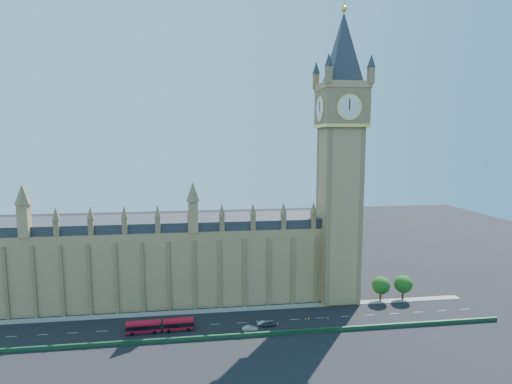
{
  "coord_description": "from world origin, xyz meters",
  "views": [
    {
      "loc": [
        -6.86,
        -112.39,
        53.45
      ],
      "look_at": [
        9.58,
        10.0,
        37.88
      ],
      "focal_mm": 28.0,
      "sensor_mm": 36.0,
      "label": 1
    }
  ],
  "objects": [
    {
      "name": "cone_a",
      "position": [
        23.22,
        -0.83,
        0.33
      ],
      "size": [
        0.46,
        0.46,
        0.67
      ],
      "rotation": [
        0.0,
        0.0,
        0.11
      ],
      "color": "black",
      "rests_on": "ground"
    },
    {
      "name": "tree_east_far",
      "position": [
        60.22,
        10.08,
        5.64
      ],
      "size": [
        6.0,
        6.0,
        8.5
      ],
      "color": "#382619",
      "rests_on": "ground"
    },
    {
      "name": "palace_westminster",
      "position": [
        -25.0,
        22.0,
        13.86
      ],
      "size": [
        120.0,
        20.0,
        28.0
      ],
      "color": "#A88651",
      "rests_on": "ground"
    },
    {
      "name": "bridge_parapet",
      "position": [
        0.0,
        -9.0,
        0.6
      ],
      "size": [
        160.0,
        0.6,
        1.2
      ],
      "primitive_type": "cube",
      "color": "#1E4C2D",
      "rests_on": "ground"
    },
    {
      "name": "car_grey",
      "position": [
        11.53,
        -3.37,
        0.69
      ],
      "size": [
        4.19,
        2.02,
        1.38
      ],
      "primitive_type": "imported",
      "rotation": [
        0.0,
        0.0,
        1.67
      ],
      "color": "#3A3C41",
      "rests_on": "ground"
    },
    {
      "name": "elizabeth_tower",
      "position": [
        38.0,
        13.99,
        54.56
      ],
      "size": [
        20.59,
        20.59,
        105.0
      ],
      "color": "#A88651",
      "rests_on": "ground"
    },
    {
      "name": "tree_east_near",
      "position": [
        52.22,
        10.08,
        5.64
      ],
      "size": [
        6.0,
        6.0,
        8.5
      ],
      "color": "#382619",
      "rests_on": "ground"
    },
    {
      "name": "cone_b",
      "position": [
        30.02,
        -1.34,
        0.34
      ],
      "size": [
        0.48,
        0.48,
        0.69
      ],
      "rotation": [
        0.0,
        0.0,
        -0.1
      ],
      "color": "black",
      "rests_on": "ground"
    },
    {
      "name": "car_silver",
      "position": [
        5.77,
        -5.42,
        0.71
      ],
      "size": [
        4.5,
        2.07,
        1.43
      ],
      "primitive_type": "imported",
      "rotation": [
        0.0,
        0.0,
        1.7
      ],
      "color": "#979A9E",
      "rests_on": "ground"
    },
    {
      "name": "kerb_north",
      "position": [
        0.0,
        9.5,
        0.08
      ],
      "size": [
        160.0,
        3.0,
        0.16
      ],
      "primitive_type": "cube",
      "color": "gray",
      "rests_on": "ground"
    },
    {
      "name": "cone_d",
      "position": [
        14.24,
        -2.92,
        0.4
      ],
      "size": [
        0.61,
        0.61,
        0.8
      ],
      "rotation": [
        0.0,
        0.0,
        0.23
      ],
      "color": "black",
      "rests_on": "ground"
    },
    {
      "name": "ground",
      "position": [
        0.0,
        0.0,
        0.0
      ],
      "size": [
        400.0,
        400.0,
        0.0
      ],
      "primitive_type": "plane",
      "color": "black",
      "rests_on": "ground"
    },
    {
      "name": "cone_c",
      "position": [
        24.31,
        -0.53,
        0.34
      ],
      "size": [
        0.53,
        0.53,
        0.68
      ],
      "rotation": [
        0.0,
        0.0,
        0.28
      ],
      "color": "black",
      "rests_on": "ground"
    },
    {
      "name": "red_bus",
      "position": [
        -19.48,
        -2.52,
        1.67
      ],
      "size": [
        18.78,
        3.56,
        3.18
      ],
      "rotation": [
        0.0,
        0.0,
        0.04
      ],
      "color": "red",
      "rests_on": "ground"
    },
    {
      "name": "car_white",
      "position": [
        10.24,
        -2.33,
        0.6
      ],
      "size": [
        4.21,
        1.84,
        1.21
      ],
      "primitive_type": "imported",
      "rotation": [
        0.0,
        0.0,
        1.61
      ],
      "color": "silver",
      "rests_on": "ground"
    }
  ]
}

